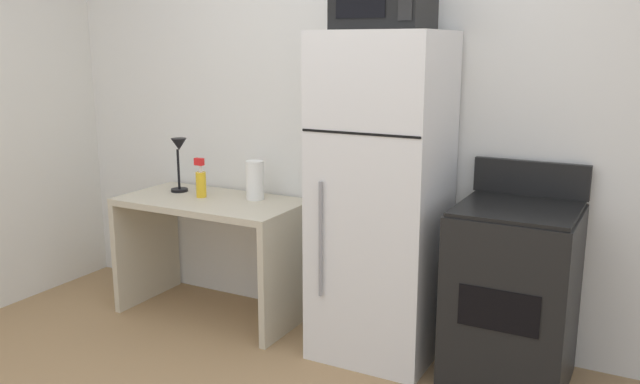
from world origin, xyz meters
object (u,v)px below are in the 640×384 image
object	(u,v)px
desk	(212,234)
oven_range	(512,295)
desk_lamp	(179,156)
spray_bottle	(201,182)
paper_towel_roll	(255,180)
refrigerator	(381,199)
microwave	(384,4)

from	to	relation	value
desk	oven_range	xyz separation A→B (m)	(1.85, 0.00, -0.06)
desk_lamp	spray_bottle	bearing A→B (deg)	-13.29
desk	paper_towel_roll	xyz separation A→B (m)	(0.24, 0.13, 0.35)
refrigerator	oven_range	xyz separation A→B (m)	(0.72, -0.00, -0.41)
desk	paper_towel_roll	size ratio (longest dim) A/B	4.77
microwave	paper_towel_roll	bearing A→B (deg)	170.80
refrigerator	oven_range	bearing A→B (deg)	-0.32
spray_bottle	microwave	distance (m)	1.60
desk_lamp	paper_towel_roll	size ratio (longest dim) A/B	1.47
refrigerator	paper_towel_roll	bearing A→B (deg)	172.13
paper_towel_roll	desk	bearing A→B (deg)	-152.01
desk_lamp	paper_towel_roll	bearing A→B (deg)	6.53
microwave	desk_lamp	bearing A→B (deg)	176.68
desk_lamp	spray_bottle	xyz separation A→B (m)	(0.21, -0.05, -0.14)
paper_towel_roll	oven_range	distance (m)	1.67
paper_towel_roll	microwave	world-z (taller)	microwave
desk	oven_range	distance (m)	1.85
microwave	oven_range	world-z (taller)	microwave
paper_towel_roll	microwave	bearing A→B (deg)	-9.20
desk	refrigerator	xyz separation A→B (m)	(1.14, 0.01, 0.36)
spray_bottle	desk_lamp	bearing A→B (deg)	166.71
paper_towel_roll	oven_range	bearing A→B (deg)	-4.52
desk	spray_bottle	bearing A→B (deg)	168.05
oven_range	paper_towel_roll	bearing A→B (deg)	175.48
desk	oven_range	size ratio (longest dim) A/B	1.04
paper_towel_roll	refrigerator	bearing A→B (deg)	-7.87
desk_lamp	oven_range	distance (m)	2.21
microwave	refrigerator	bearing A→B (deg)	90.33
desk_lamp	refrigerator	size ratio (longest dim) A/B	0.20
desk	microwave	distance (m)	1.77
desk_lamp	microwave	xyz separation A→B (m)	(1.43, -0.08, 0.90)
spray_bottle	refrigerator	world-z (taller)	refrigerator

